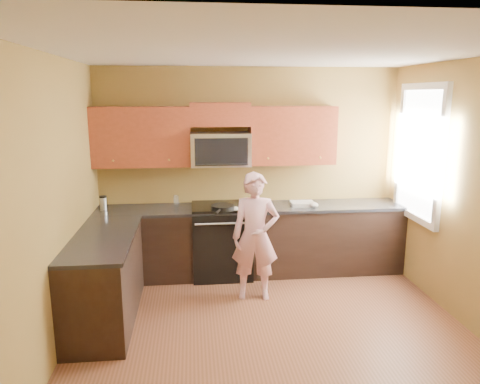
{
  "coord_description": "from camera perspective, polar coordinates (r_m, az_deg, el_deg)",
  "views": [
    {
      "loc": [
        -0.76,
        -3.91,
        2.34
      ],
      "look_at": [
        -0.2,
        1.3,
        1.2
      ],
      "focal_mm": 33.44,
      "sensor_mm": 36.0,
      "label": 1
    }
  ],
  "objects": [
    {
      "name": "floor",
      "position": [
        4.62,
        4.42,
        -18.21
      ],
      "size": [
        4.0,
        4.0,
        0.0
      ],
      "primitive_type": "plane",
      "color": "brown",
      "rests_on": "ground"
    },
    {
      "name": "ceiling",
      "position": [
        4.0,
        5.09,
        17.41
      ],
      "size": [
        4.0,
        4.0,
        0.0
      ],
      "primitive_type": "plane",
      "rotation": [
        3.14,
        0.0,
        0.0
      ],
      "color": "white",
      "rests_on": "ground"
    },
    {
      "name": "wall_back",
      "position": [
        6.04,
        1.18,
        2.84
      ],
      "size": [
        4.0,
        0.0,
        4.0
      ],
      "primitive_type": "plane",
      "rotation": [
        1.57,
        0.0,
        0.0
      ],
      "color": "olive",
      "rests_on": "ground"
    },
    {
      "name": "wall_front",
      "position": [
        2.28,
        14.47,
        -13.86
      ],
      "size": [
        4.0,
        0.0,
        4.0
      ],
      "primitive_type": "plane",
      "rotation": [
        -1.57,
        0.0,
        0.0
      ],
      "color": "olive",
      "rests_on": "ground"
    },
    {
      "name": "wall_left",
      "position": [
        4.22,
        -23.07,
        -2.3
      ],
      "size": [
        0.0,
        4.0,
        4.0
      ],
      "primitive_type": "plane",
      "rotation": [
        1.57,
        0.0,
        1.57
      ],
      "color": "olive",
      "rests_on": "ground"
    },
    {
      "name": "cabinet_back_run",
      "position": [
        5.97,
        1.51,
        -6.29
      ],
      "size": [
        4.0,
        0.6,
        0.88
      ],
      "primitive_type": "cube",
      "color": "black",
      "rests_on": "floor"
    },
    {
      "name": "cabinet_left_run",
      "position": [
        4.98,
        -16.83,
        -10.7
      ],
      "size": [
        0.6,
        1.6,
        0.88
      ],
      "primitive_type": "cube",
      "color": "black",
      "rests_on": "floor"
    },
    {
      "name": "countertop_back",
      "position": [
        5.83,
        1.55,
        -2.03
      ],
      "size": [
        4.0,
        0.62,
        0.04
      ],
      "primitive_type": "cube",
      "color": "black",
      "rests_on": "cabinet_back_run"
    },
    {
      "name": "countertop_left",
      "position": [
        4.82,
        -17.05,
        -5.65
      ],
      "size": [
        0.62,
        1.6,
        0.04
      ],
      "primitive_type": "cube",
      "color": "black",
      "rests_on": "cabinet_left_run"
    },
    {
      "name": "stove",
      "position": [
        5.89,
        -2.34,
        -6.17
      ],
      "size": [
        0.76,
        0.65,
        0.95
      ],
      "primitive_type": null,
      "color": "black",
      "rests_on": "floor"
    },
    {
      "name": "microwave",
      "position": [
        5.79,
        -2.51,
        3.42
      ],
      "size": [
        0.76,
        0.4,
        0.42
      ],
      "primitive_type": null,
      "color": "silver",
      "rests_on": "wall_back"
    },
    {
      "name": "upper_cab_left",
      "position": [
        5.84,
        -12.28,
        3.24
      ],
      "size": [
        1.22,
        0.33,
        0.75
      ],
      "primitive_type": null,
      "color": "maroon",
      "rests_on": "wall_back"
    },
    {
      "name": "upper_cab_right",
      "position": [
        5.95,
        6.56,
        3.6
      ],
      "size": [
        1.12,
        0.33,
        0.75
      ],
      "primitive_type": null,
      "color": "maroon",
      "rests_on": "wall_back"
    },
    {
      "name": "upper_cab_over_mw",
      "position": [
        5.76,
        -2.59,
        9.88
      ],
      "size": [
        0.76,
        0.33,
        0.3
      ],
      "primitive_type": "cube",
      "color": "maroon",
      "rests_on": "wall_back"
    },
    {
      "name": "window",
      "position": [
        5.84,
        21.99,
        4.6
      ],
      "size": [
        0.06,
        1.06,
        1.66
      ],
      "primitive_type": null,
      "color": "white",
      "rests_on": "wall_right"
    },
    {
      "name": "woman",
      "position": [
        5.17,
        1.97,
        -5.69
      ],
      "size": [
        0.59,
        0.43,
        1.49
      ],
      "primitive_type": "imported",
      "rotation": [
        0.0,
        0.0,
        -0.13
      ],
      "color": "pink",
      "rests_on": "floor"
    },
    {
      "name": "frying_pan",
      "position": [
        5.52,
        -2.2,
        -2.31
      ],
      "size": [
        0.43,
        0.57,
        0.07
      ],
      "primitive_type": null,
      "rotation": [
        0.0,
        0.0,
        -0.33
      ],
      "color": "black",
      "rests_on": "stove"
    },
    {
      "name": "butter_tub",
      "position": [
        5.62,
        0.68,
        -2.35
      ],
      "size": [
        0.13,
        0.13,
        0.09
      ],
      "primitive_type": null,
      "rotation": [
        0.0,
        0.0,
        0.1
      ],
      "color": "yellow",
      "rests_on": "countertop_back"
    },
    {
      "name": "toast_slice",
      "position": [
        5.91,
        7.8,
        -1.66
      ],
      "size": [
        0.14,
        0.14,
        0.01
      ],
      "primitive_type": "cube",
      "rotation": [
        0.0,
        0.0,
        -0.28
      ],
      "color": "#B27F47",
      "rests_on": "countertop_back"
    },
    {
      "name": "napkin_a",
      "position": [
        5.56,
        -0.65,
        -2.2
      ],
      "size": [
        0.14,
        0.15,
        0.06
      ],
      "primitive_type": "ellipsoid",
      "rotation": [
        0.0,
        0.0,
        0.32
      ],
      "color": "silver",
      "rests_on": "countertop_back"
    },
    {
      "name": "napkin_b",
      "position": [
        5.84,
        9.38,
        -1.63
      ],
      "size": [
        0.14,
        0.15,
        0.07
      ],
      "primitive_type": "ellipsoid",
      "rotation": [
        0.0,
        0.0,
        -0.19
      ],
      "color": "silver",
      "rests_on": "countertop_back"
    },
    {
      "name": "dish_towel",
      "position": [
        5.91,
        7.96,
        -1.49
      ],
      "size": [
        0.31,
        0.26,
        0.05
      ],
      "primitive_type": "cube",
      "rotation": [
        0.0,
        0.0,
        -0.06
      ],
      "color": "white",
      "rests_on": "countertop_back"
    },
    {
      "name": "travel_mug",
      "position": [
        5.87,
        -16.98,
        -2.26
      ],
      "size": [
        0.11,
        0.11,
        0.19
      ],
      "primitive_type": null,
      "rotation": [
        0.0,
        0.0,
        -0.32
      ],
      "color": "silver",
      "rests_on": "countertop_back"
    },
    {
      "name": "glass_b",
      "position": [
        5.98,
        -8.16,
        -0.98
      ],
      "size": [
        0.08,
        0.08,
        0.12
      ],
      "primitive_type": "cylinder",
      "rotation": [
        0.0,
        0.0,
        0.09
      ],
      "color": "silver",
      "rests_on": "countertop_back"
    }
  ]
}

